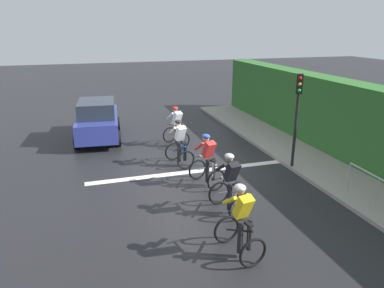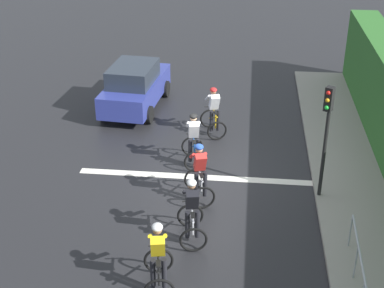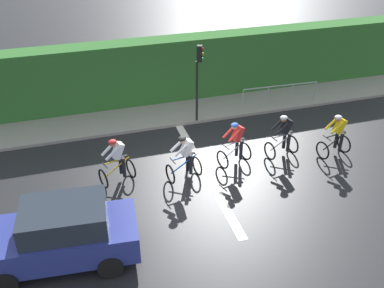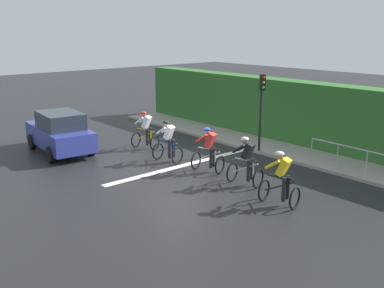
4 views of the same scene
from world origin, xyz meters
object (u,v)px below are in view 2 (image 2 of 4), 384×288
(car_navy, at_px, (135,86))
(pedestrian_railing_kerbside, at_px, (360,271))
(cyclist_second, at_px, (192,213))
(traffic_light_near_crossing, at_px, (326,127))
(cyclist_lead, at_px, (158,260))
(cyclist_mid, at_px, (200,174))
(cyclist_fourth, at_px, (194,141))
(cyclist_trailing, at_px, (214,113))

(car_navy, xyz_separation_m, pedestrian_railing_kerbside, (-6.70, 9.64, -0.09))
(cyclist_second, relative_size, traffic_light_near_crossing, 0.50)
(cyclist_lead, xyz_separation_m, cyclist_mid, (-0.53, -3.69, 0.00))
(cyclist_lead, bearing_deg, cyclist_fourth, -91.66)
(cyclist_lead, height_order, cyclist_second, same)
(cyclist_lead, relative_size, cyclist_mid, 1.00)
(cyclist_lead, relative_size, cyclist_second, 1.00)
(cyclist_second, height_order, car_navy, car_navy)
(cyclist_lead, height_order, cyclist_fourth, same)
(cyclist_fourth, bearing_deg, cyclist_trailing, -101.63)
(cyclist_mid, height_order, cyclist_trailing, same)
(cyclist_fourth, height_order, pedestrian_railing_kerbside, cyclist_fourth)
(cyclist_fourth, bearing_deg, car_navy, -57.37)
(car_navy, bearing_deg, pedestrian_railing_kerbside, 124.79)
(cyclist_lead, distance_m, traffic_light_near_crossing, 5.73)
(cyclist_trailing, bearing_deg, traffic_light_near_crossing, 130.06)
(cyclist_lead, relative_size, cyclist_fourth, 1.00)
(cyclist_second, bearing_deg, traffic_light_near_crossing, -146.09)
(pedestrian_railing_kerbside, bearing_deg, car_navy, -55.21)
(cyclist_mid, distance_m, pedestrian_railing_kerbside, 5.15)
(cyclist_second, bearing_deg, cyclist_trailing, -90.87)
(cyclist_trailing, distance_m, pedestrian_railing_kerbside, 8.52)
(cyclist_mid, relative_size, cyclist_trailing, 1.00)
(cyclist_trailing, height_order, car_navy, car_navy)
(cyclist_mid, bearing_deg, cyclist_lead, 81.81)
(cyclist_trailing, bearing_deg, cyclist_second, 89.13)
(car_navy, bearing_deg, cyclist_lead, 104.18)
(cyclist_second, bearing_deg, cyclist_fourth, -84.62)
(cyclist_second, distance_m, cyclist_mid, 1.85)
(cyclist_mid, bearing_deg, pedestrian_railing_kerbside, 135.97)
(traffic_light_near_crossing, relative_size, pedestrian_railing_kerbside, 0.95)
(cyclist_lead, bearing_deg, pedestrian_railing_kerbside, -178.46)
(cyclist_fourth, distance_m, traffic_light_near_crossing, 4.22)
(cyclist_trailing, xyz_separation_m, pedestrian_railing_kerbside, (-3.62, 7.72, -0.01))
(cyclist_lead, xyz_separation_m, pedestrian_railing_kerbside, (-4.23, -0.11, -0.01))
(traffic_light_near_crossing, xyz_separation_m, pedestrian_railing_kerbside, (-0.44, 3.93, -1.44))
(cyclist_lead, bearing_deg, car_navy, -75.82)
(cyclist_lead, bearing_deg, cyclist_second, -105.83)
(cyclist_mid, distance_m, cyclist_trailing, 4.14)
(cyclist_trailing, relative_size, car_navy, 0.39)
(cyclist_lead, relative_size, traffic_light_near_crossing, 0.50)
(pedestrian_railing_kerbside, bearing_deg, traffic_light_near_crossing, -83.68)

